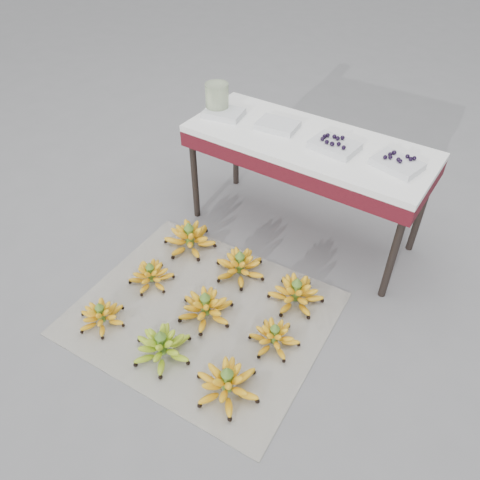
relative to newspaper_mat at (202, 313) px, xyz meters
The scene contains 17 objects.
ground 0.07m from the newspaper_mat, 37.55° to the right, with size 60.00×60.00×0.00m, color slate.
newspaper_mat is the anchor object (origin of this frame).
bunch_front_left 0.51m from the newspaper_mat, 139.57° to the right, with size 0.28×0.28×0.15m.
bunch_front_center 0.31m from the newspaper_mat, 90.36° to the right, with size 0.35×0.35×0.18m.
bunch_front_right 0.48m from the newspaper_mat, 38.94° to the right, with size 0.34×0.34×0.18m.
bunch_mid_left 0.37m from the newspaper_mat, behind, with size 0.32×0.32×0.15m.
bunch_mid_center 0.07m from the newspaper_mat, ahead, with size 0.34×0.34×0.18m.
bunch_mid_right 0.41m from the newspaper_mat, ahead, with size 0.27×0.27×0.15m.
bunch_back_left 0.53m from the newspaper_mat, 135.16° to the left, with size 0.33×0.33×0.19m.
bunch_back_center 0.36m from the newspaper_mat, 89.74° to the left, with size 0.30×0.30×0.18m.
bunch_back_right 0.50m from the newspaper_mat, 43.31° to the left, with size 0.32×0.32×0.18m.
vendor_table 1.05m from the newspaper_mat, 83.64° to the left, with size 1.35×0.54×0.65m.
tray_far_left 1.16m from the newspaper_mat, 117.65° to the left, with size 0.25×0.20×0.04m.
tray_left 1.11m from the newspaper_mat, 96.67° to the left, with size 0.24×0.18×0.04m.
tray_right 1.11m from the newspaper_mat, 73.31° to the left, with size 0.26×0.19×0.06m.
tray_far_right 1.24m from the newspaper_mat, 55.78° to the left, with size 0.26×0.21×0.06m.
glass_jar 1.24m from the newspaper_mat, 120.14° to the left, with size 0.14×0.14×0.17m, color beige.
Camera 1 is at (0.99, -1.16, 1.90)m, focal length 35.00 mm.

